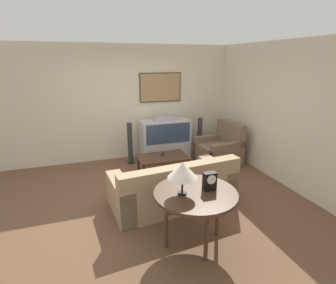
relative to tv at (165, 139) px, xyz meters
name	(u,v)px	position (x,y,z in m)	size (l,w,h in m)	color
ground_plane	(150,196)	(-0.85, -1.72, -0.50)	(12.00, 12.00, 0.00)	brown
wall_back	(126,103)	(-0.84, 0.41, 0.86)	(12.00, 0.10, 2.70)	beige
wall_right	(279,113)	(1.78, -1.72, 0.85)	(0.06, 12.00, 2.70)	beige
area_rug	(167,174)	(-0.27, -0.94, -0.49)	(1.92, 1.68, 0.01)	brown
tv	(165,139)	(0.00, 0.00, 0.00)	(1.19, 0.51, 1.05)	#B7B7BC
couch	(174,188)	(-0.54, -2.10, -0.21)	(2.10, 1.14, 0.81)	tan
armchair	(219,150)	(1.12, -0.69, -0.18)	(0.96, 0.96, 0.96)	brown
coffee_table	(163,158)	(-0.35, -0.91, -0.12)	(1.03, 0.64, 0.41)	#472D1E
console_table	(195,197)	(-0.62, -3.15, 0.20)	(1.05, 1.05, 0.76)	#472D1E
table_lamp	(183,170)	(-0.80, -3.15, 0.59)	(0.36, 0.36, 0.42)	black
mantel_clock	(210,181)	(-0.43, -3.15, 0.39)	(0.16, 0.10, 0.24)	black
remote	(163,154)	(-0.32, -0.81, -0.07)	(0.11, 0.16, 0.02)	black
speaker_tower_left	(130,145)	(-0.88, -0.09, -0.03)	(0.19, 0.19, 0.98)	black
speaker_tower_right	(200,138)	(0.88, -0.09, -0.03)	(0.19, 0.19, 0.98)	black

